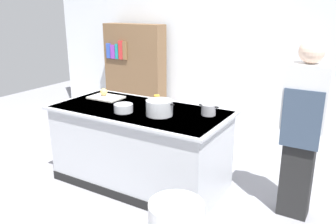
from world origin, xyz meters
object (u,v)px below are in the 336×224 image
object	(u,v)px
mixing_bowl	(123,108)
juice_cup	(157,99)
sauce_pan	(209,110)
stock_pot	(159,108)
bookshelf	(135,74)
onion	(104,92)
person_chef	(302,127)

from	to	relation	value
mixing_bowl	juice_cup	distance (m)	0.48
mixing_bowl	sauce_pan	bearing A→B (deg)	24.01
stock_pot	juice_cup	size ratio (longest dim) A/B	3.42
stock_pot	mixing_bowl	bearing A→B (deg)	-165.08
mixing_bowl	bookshelf	size ratio (longest dim) A/B	0.12
onion	bookshelf	distance (m)	1.75
person_chef	bookshelf	distance (m)	3.40
mixing_bowl	person_chef	xyz separation A→B (m)	(1.74, 0.43, -0.03)
mixing_bowl	juice_cup	bearing A→B (deg)	74.54
person_chef	sauce_pan	bearing A→B (deg)	101.97
stock_pot	mixing_bowl	xyz separation A→B (m)	(-0.39, -0.10, -0.04)
person_chef	bookshelf	bearing A→B (deg)	70.84
juice_cup	person_chef	world-z (taller)	person_chef
stock_pot	bookshelf	size ratio (longest dim) A/B	0.20
person_chef	bookshelf	world-z (taller)	person_chef
sauce_pan	juice_cup	xyz separation A→B (m)	(-0.69, 0.10, -0.01)
bookshelf	mixing_bowl	bearing A→B (deg)	-57.06
stock_pot	sauce_pan	distance (m)	0.51
stock_pot	mixing_bowl	size ratio (longest dim) A/B	1.70
sauce_pan	mixing_bowl	distance (m)	0.90
onion	bookshelf	size ratio (longest dim) A/B	0.05
juice_cup	mixing_bowl	bearing A→B (deg)	-105.46
stock_pot	bookshelf	world-z (taller)	bookshelf
sauce_pan	onion	bearing A→B (deg)	179.68
juice_cup	sauce_pan	bearing A→B (deg)	-7.90
juice_cup	stock_pot	bearing A→B (deg)	-54.26
stock_pot	person_chef	xyz separation A→B (m)	(1.35, 0.33, -0.07)
onion	bookshelf	bearing A→B (deg)	113.30
person_chef	bookshelf	xyz separation A→B (m)	(-3.02, 1.55, -0.06)
stock_pot	bookshelf	bearing A→B (deg)	131.65
juice_cup	bookshelf	size ratio (longest dim) A/B	0.06
juice_cup	bookshelf	distance (m)	2.07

